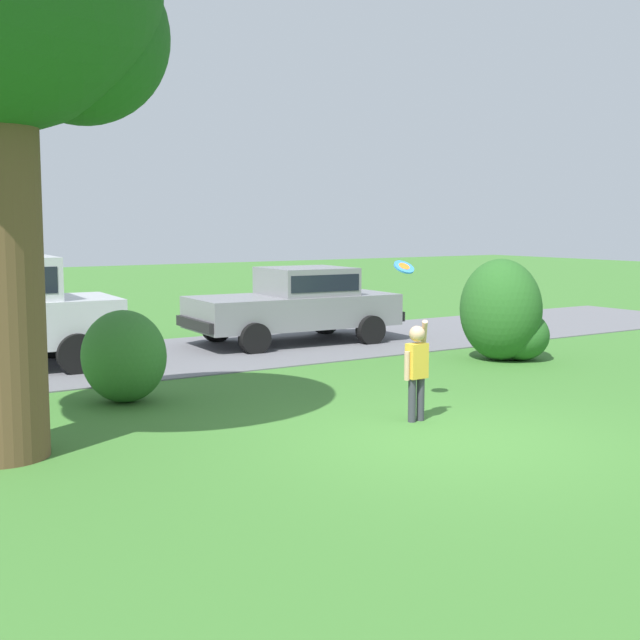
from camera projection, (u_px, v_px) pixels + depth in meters
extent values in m
plane|color=#3D752D|center=(447.00, 439.00, 9.94)|extent=(80.00, 80.00, 0.00)
cube|color=slate|center=(182.00, 355.00, 16.12)|extent=(28.00, 4.40, 0.02)
ellipsoid|color=#1E511C|center=(81.00, 36.00, 9.22)|extent=(1.89, 1.89, 1.89)
ellipsoid|color=#33702B|center=(124.00, 356.00, 11.95)|extent=(1.15, 1.32, 1.29)
ellipsoid|color=#286023|center=(501.00, 310.00, 15.55)|extent=(1.39, 1.56, 1.84)
ellipsoid|color=#286023|center=(521.00, 335.00, 15.57)|extent=(1.00, 1.00, 0.90)
cube|color=gray|center=(293.00, 311.00, 17.69)|extent=(4.31, 2.11, 0.64)
cube|color=gray|center=(306.00, 281.00, 17.78)|extent=(1.78, 1.72, 0.56)
cube|color=black|center=(306.00, 281.00, 17.78)|extent=(1.65, 1.73, 0.34)
cylinder|color=black|center=(255.00, 338.00, 16.29)|extent=(0.61, 0.26, 0.60)
cylinder|color=black|center=(216.00, 328.00, 17.92)|extent=(0.61, 0.26, 0.60)
cylinder|color=black|center=(371.00, 330.00, 17.56)|extent=(0.61, 0.26, 0.60)
cylinder|color=black|center=(325.00, 321.00, 19.19)|extent=(0.61, 0.26, 0.60)
cube|color=black|center=(195.00, 324.00, 16.67)|extent=(0.23, 1.75, 0.20)
cube|color=black|center=(380.00, 313.00, 18.76)|extent=(0.23, 1.75, 0.20)
cylinder|color=black|center=(78.00, 354.00, 14.12)|extent=(0.70, 0.27, 0.68)
cylinder|color=black|center=(54.00, 340.00, 15.76)|extent=(0.70, 0.27, 0.68)
cube|color=black|center=(116.00, 329.00, 15.33)|extent=(0.26, 1.75, 0.20)
cylinder|color=#383842|center=(412.00, 400.00, 10.78)|extent=(0.10, 0.10, 0.55)
cylinder|color=#383842|center=(420.00, 399.00, 10.86)|extent=(0.10, 0.10, 0.55)
cube|color=gold|center=(417.00, 361.00, 10.76)|extent=(0.27, 0.17, 0.44)
sphere|color=tan|center=(417.00, 334.00, 10.72)|extent=(0.20, 0.20, 0.20)
cylinder|color=tan|center=(424.00, 334.00, 10.86)|extent=(0.20, 0.24, 0.39)
cylinder|color=tan|center=(407.00, 366.00, 10.68)|extent=(0.07, 0.07, 0.36)
cylinder|color=#337FDB|center=(404.00, 267.00, 11.41)|extent=(0.28, 0.25, 0.17)
cylinder|color=orange|center=(404.00, 267.00, 11.41)|extent=(0.15, 0.15, 0.11)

